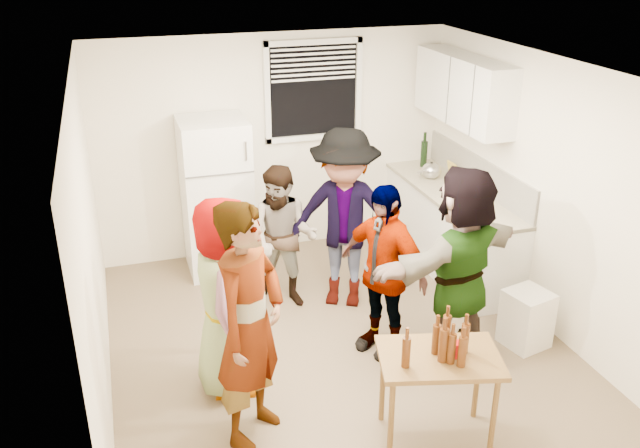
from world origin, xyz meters
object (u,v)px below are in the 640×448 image
object	(u,v)px
beer_bottle_counter	(457,201)
guest_black	(379,347)
wine_bottle	(423,166)
blue_cup	(471,218)
trash_bin	(526,320)
beer_bottle_table	(442,361)
guest_back_left	(284,303)
guest_orange	(452,353)
red_cup	(454,356)
guest_back_right	(343,301)
guest_grey	(231,383)
serving_table	(433,436)
refrigerator	(217,197)
kettle	(431,178)
guest_stripe	(255,431)

from	to	relation	value
beer_bottle_counter	guest_black	bearing A→B (deg)	-141.08
wine_bottle	blue_cup	distance (m)	1.60
trash_bin	beer_bottle_table	size ratio (longest dim) A/B	2.06
guest_back_left	guest_orange	size ratio (longest dim) A/B	0.82
guest_back_left	guest_orange	xyz separation A→B (m)	(1.21, -1.31, 0.00)
red_cup	guest_back_right	world-z (taller)	red_cup
wine_bottle	blue_cup	size ratio (longest dim) A/B	2.32
guest_grey	guest_back_left	distance (m)	1.39
serving_table	beer_bottle_table	world-z (taller)	beer_bottle_table
guest_orange	trash_bin	bearing A→B (deg)	155.49
refrigerator	guest_grey	world-z (taller)	refrigerator
guest_back_left	guest_back_right	xyz separation A→B (m)	(0.58, -0.15, 0.00)
beer_bottle_table	beer_bottle_counter	bearing A→B (deg)	59.92
trash_bin	guest_black	bearing A→B (deg)	165.24
serving_table	beer_bottle_table	bearing A→B (deg)	-102.84
refrigerator	guest_back_left	world-z (taller)	refrigerator
refrigerator	beer_bottle_counter	size ratio (longest dim) A/B	6.94
guest_back_right	guest_orange	xyz separation A→B (m)	(0.63, -1.17, 0.00)
guest_grey	refrigerator	bearing A→B (deg)	6.07
trash_bin	guest_grey	distance (m)	2.69
serving_table	guest_back_left	world-z (taller)	serving_table
trash_bin	beer_bottle_table	bearing A→B (deg)	-145.26
kettle	guest_stripe	xyz separation A→B (m)	(-2.62, -2.50, -0.90)
guest_back_left	red_cup	bearing A→B (deg)	-46.30
guest_back_left	beer_bottle_table	bearing A→B (deg)	-48.95
serving_table	guest_black	bearing A→B (deg)	87.10
beer_bottle_table	guest_grey	size ratio (longest dim) A/B	0.15
serving_table	guest_stripe	world-z (taller)	serving_table
serving_table	guest_stripe	size ratio (longest dim) A/B	0.46
trash_bin	guest_back_left	distance (m)	2.36
refrigerator	guest_grey	distance (m)	2.33
beer_bottle_counter	red_cup	distance (m)	2.58
beer_bottle_counter	guest_stripe	size ratio (longest dim) A/B	0.13
beer_bottle_table	guest_back_left	xyz separation A→B (m)	(-0.54, 2.32, -0.73)
beer_bottle_counter	blue_cup	bearing A→B (deg)	-101.60
guest_back_left	guest_back_right	distance (m)	0.60
guest_grey	guest_back_right	xyz separation A→B (m)	(1.35, 1.01, 0.00)
refrigerator	kettle	distance (m)	2.42
kettle	guest_back_left	world-z (taller)	kettle
blue_cup	guest_grey	distance (m)	2.79
beer_bottle_table	guest_black	xyz separation A→B (m)	(0.08, 1.28, -0.73)
guest_grey	guest_orange	size ratio (longest dim) A/B	0.94
red_cup	refrigerator	bearing A→B (deg)	108.99
beer_bottle_counter	guest_stripe	world-z (taller)	beer_bottle_counter
beer_bottle_counter	guest_grey	world-z (taller)	beer_bottle_counter
guest_back_left	kettle	bearing A→B (deg)	47.90
beer_bottle_table	guest_orange	xyz separation A→B (m)	(0.67, 1.01, -0.73)
blue_cup	guest_back_left	size ratio (longest dim) A/B	0.09
blue_cup	guest_orange	distance (m)	1.36
beer_bottle_table	guest_back_right	size ratio (longest dim) A/B	0.14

